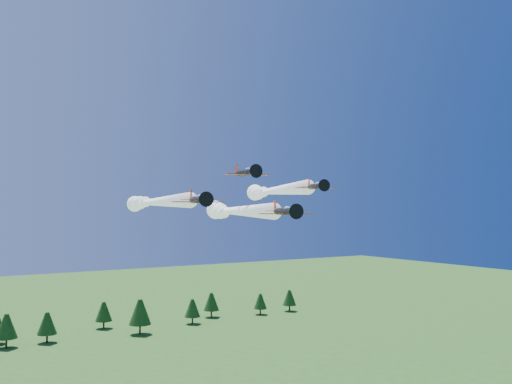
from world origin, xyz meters
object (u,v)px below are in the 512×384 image
plane_lead (235,211)px  plane_left (154,202)px  plane_right (272,191)px  plane_slot (246,173)px

plane_lead → plane_left: bearing=121.2°
plane_right → plane_left: bearing=166.8°
plane_lead → plane_right: bearing=43.1°
plane_lead → plane_slot: (-0.95, -5.47, 6.66)m
plane_right → plane_slot: size_ratio=4.72×
plane_left → plane_slot: bearing=-66.8°
plane_left → plane_right: plane_right is taller
plane_right → plane_slot: bearing=-119.6°
plane_slot → plane_right: bearing=51.1°
plane_lead → plane_right: plane_right is taller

